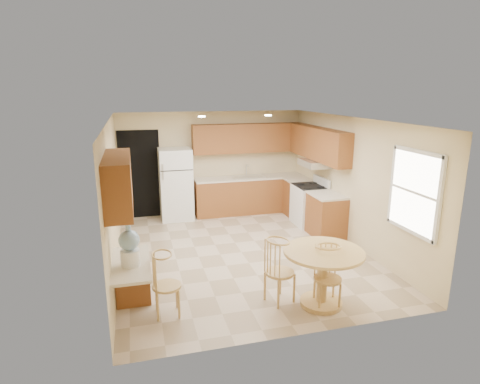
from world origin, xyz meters
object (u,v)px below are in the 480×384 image
object	(u,v)px
refrigerator	(176,184)
chair_table_a	(282,267)
chair_table_b	(331,274)
dining_table	(323,270)
water_crock	(130,247)
chair_desk	(167,281)
stove	(309,205)

from	to	relation	value
refrigerator	chair_table_a	world-z (taller)	refrigerator
chair_table_b	dining_table	bearing A→B (deg)	-61.39
refrigerator	chair_table_b	size ratio (longest dim) A/B	1.88
chair_table_a	water_crock	distance (m)	2.11
refrigerator	chair_desk	world-z (taller)	refrigerator
dining_table	water_crock	xyz separation A→B (m)	(-2.61, 0.36, 0.48)
refrigerator	stove	size ratio (longest dim) A/B	1.55
chair_desk	chair_table_b	bearing A→B (deg)	80.65
water_crock	refrigerator	bearing A→B (deg)	75.89
water_crock	chair_desk	bearing A→B (deg)	-15.81
stove	chair_desk	distance (m)	4.65
refrigerator	chair_table_b	world-z (taller)	refrigerator
chair_desk	stove	bearing A→B (deg)	132.04
chair_table_a	chair_desk	bearing A→B (deg)	-113.08
chair_table_b	chair_desk	world-z (taller)	chair_table_b
dining_table	chair_table_b	bearing A→B (deg)	-71.64
dining_table	chair_desk	bearing A→B (deg)	173.90
chair_table_b	chair_table_a	bearing A→B (deg)	-17.03
chair_table_a	water_crock	xyz separation A→B (m)	(-2.06, 0.20, 0.44)
chair_table_a	chair_table_b	bearing A→B (deg)	42.20
chair_table_a	chair_desk	world-z (taller)	chair_table_a
refrigerator	chair_table_a	distance (m)	4.50
chair_desk	water_crock	xyz separation A→B (m)	(-0.45, 0.13, 0.48)
dining_table	chair_table_b	size ratio (longest dim) A/B	1.26
refrigerator	chair_desk	size ratio (longest dim) A/B	1.89
stove	dining_table	size ratio (longest dim) A/B	0.97
refrigerator	dining_table	distance (m)	4.80
stove	chair_table_a	bearing A→B (deg)	-120.60
refrigerator	water_crock	xyz separation A→B (m)	(-1.05, -4.18, 0.18)
chair_desk	water_crock	size ratio (longest dim) A/B	1.59
water_crock	chair_table_a	bearing A→B (deg)	-5.53
chair_table_b	water_crock	xyz separation A→B (m)	(-2.66, 0.51, 0.48)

